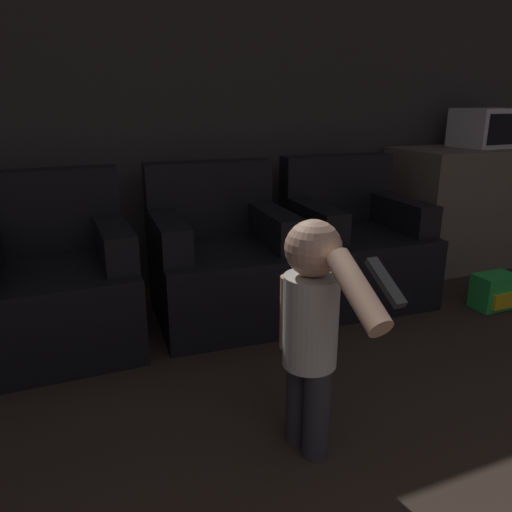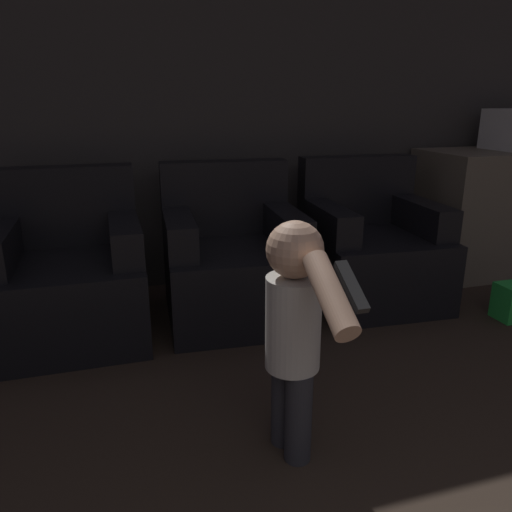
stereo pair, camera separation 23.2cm
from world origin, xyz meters
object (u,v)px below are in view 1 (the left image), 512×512
Objects in this scene: armchair_middle at (221,264)px; microwave at (490,128)px; armchair_right at (353,247)px; toy_backpack at (494,291)px; armchair_left at (55,286)px; person_toddler at (312,322)px.

microwave is at bearing 10.61° from armchair_middle.
armchair_right reaches higher than toy_backpack.
armchair_right is 0.94m from toy_backpack.
armchair_left reaches higher than person_toddler.
microwave is at bearing 14.44° from armchair_right.
armchair_left and armchair_right have the same top height.
toy_backpack is at bearing -75.88° from person_toddler.
microwave reaches higher than person_toddler.
toy_backpack is (1.75, 0.74, -0.42)m from person_toddler.
person_toddler is 1.78× the size of microwave.
armchair_left is at bearing -176.53° from armchair_right.
armchair_right is 1.69m from person_toddler.
armchair_left is at bearing 167.54° from toy_backpack.
armchair_left is 1.00× the size of armchair_right.
armchair_right is at bearing 141.11° from toy_backpack.
armchair_middle is 2.45m from microwave.
toy_backpack is at bearing -12.31° from armchair_left.
armchair_right reaches higher than person_toddler.
armchair_left is 1.88m from armchair_right.
toy_backpack is 0.52× the size of microwave.
armchair_left is 1.00× the size of armchair_middle.
microwave is (0.68, 0.84, 0.96)m from toy_backpack.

